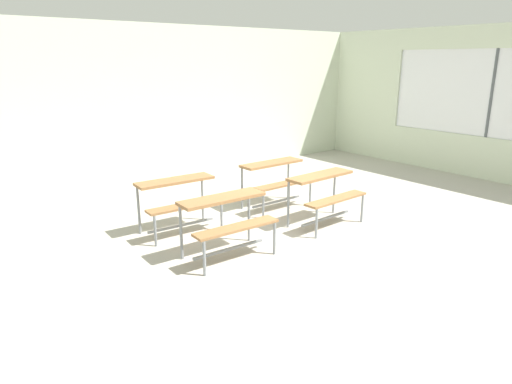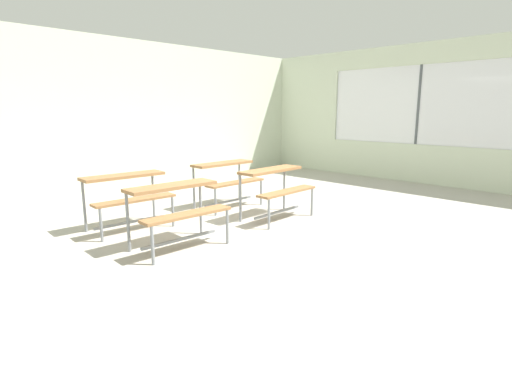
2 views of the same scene
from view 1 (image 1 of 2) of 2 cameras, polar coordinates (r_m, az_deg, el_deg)
ground at (r=6.10m, az=9.33°, el=-6.77°), size 10.00×9.00×0.05m
wall_back at (r=9.29m, az=-11.35°, el=10.81°), size 10.00×0.12×3.00m
desk_bench_r0c0 at (r=5.49m, az=-3.67°, el=-2.64°), size 1.12×0.63×0.74m
desk_bench_r0c1 at (r=6.64m, az=8.73°, el=0.56°), size 1.12×0.63×0.74m
desk_bench_r1c0 at (r=6.37m, az=-9.67°, el=-0.16°), size 1.13×0.65×0.74m
desk_bench_r1c1 at (r=7.35m, az=2.50°, el=2.30°), size 1.10×0.59×0.74m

